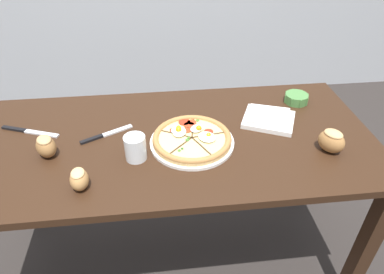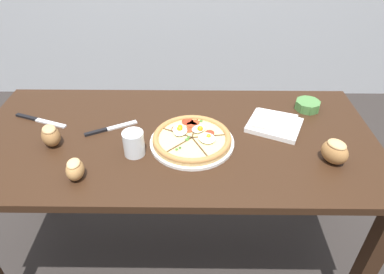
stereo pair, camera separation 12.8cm
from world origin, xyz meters
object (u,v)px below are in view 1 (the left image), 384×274
knife_main (106,134)px  knife_spare (29,131)px  napkin_folded (269,118)px  pizza (192,139)px  ramekin_bowl (296,98)px  bread_piece_far (332,140)px  bread_piece_near (46,146)px  water_glass (135,149)px  dining_table (174,157)px  bread_piece_mid (79,179)px

knife_main → knife_spare: (-0.31, 0.05, 0.00)m
knife_main → napkin_folded: bearing=-25.4°
knife_spare → pizza: bearing=7.7°
ramekin_bowl → napkin_folded: (-0.17, -0.14, -0.01)m
knife_main → knife_spare: size_ratio=0.83×
bread_piece_far → bread_piece_near: bearing=175.0°
pizza → water_glass: size_ratio=3.43×
bread_piece_far → dining_table: bearing=165.4°
napkin_folded → knife_main: (-0.66, -0.02, -0.01)m
bread_piece_far → water_glass: size_ratio=1.31×
pizza → bread_piece_mid: bread_piece_mid is taller
bread_piece_near → water_glass: size_ratio=1.19×
bread_piece_mid → knife_spare: bearing=126.6°
ramekin_bowl → bread_piece_near: (-1.03, -0.26, 0.02)m
pizza → bread_piece_far: (0.50, -0.10, 0.03)m
napkin_folded → knife_main: 0.66m
ramekin_bowl → knife_spare: (-1.13, -0.11, -0.02)m
ramekin_bowl → bread_piece_mid: bearing=-153.3°
knife_main → bread_piece_far: bearing=-40.2°
dining_table → knife_spare: size_ratio=6.54×
pizza → napkin_folded: bearing=18.3°
dining_table → ramekin_bowl: size_ratio=14.42×
ramekin_bowl → bread_piece_mid: (-0.88, -0.44, 0.02)m
knife_spare → bread_piece_mid: bearing=-33.0°
bread_piece_near → knife_spare: size_ratio=0.46×
dining_table → bread_piece_mid: bread_piece_mid is taller
pizza → ramekin_bowl: 0.56m
napkin_folded → knife_spare: size_ratio=1.05×
dining_table → knife_main: knife_main is taller
dining_table → napkin_folded: 0.42m
ramekin_bowl → bread_piece_near: bearing=-165.6°
bread_piece_mid → knife_main: (0.06, 0.28, -0.03)m
pizza → knife_spare: (-0.63, 0.14, -0.02)m
bread_piece_near → knife_main: bread_piece_near is taller
dining_table → bread_piece_mid: (-0.32, -0.24, 0.14)m
bread_piece_far → knife_main: size_ratio=0.61×
pizza → knife_main: 0.34m
ramekin_bowl → bread_piece_far: bread_piece_far is taller
napkin_folded → bread_piece_far: size_ratio=2.07×
dining_table → knife_main: size_ratio=7.91×
dining_table → pizza: pizza is taller
bread_piece_mid → bread_piece_near: bearing=128.0°
ramekin_bowl → knife_spare: bearing=-174.6°
napkin_folded → bread_piece_near: 0.87m
napkin_folded → knife_spare: (-0.96, 0.03, -0.01)m
dining_table → water_glass: 0.23m
pizza → ramekin_bowl: bearing=26.6°
bread_piece_mid → ramekin_bowl: bearing=26.7°
pizza → water_glass: bearing=-162.8°
knife_main → ramekin_bowl: bearing=-16.2°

